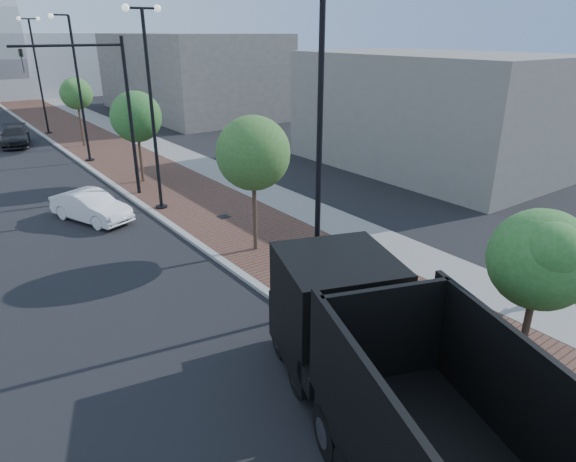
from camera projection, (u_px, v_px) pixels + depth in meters
sidewalk at (105, 141)px, 39.63m from camera, size 7.00×140.00×0.12m
concrete_strip at (138, 137)px, 41.11m from camera, size 2.40×140.00×0.13m
curb at (59, 147)px, 37.70m from camera, size 0.30×140.00×0.14m
dump_truck at (400, 407)px, 9.46m from camera, size 7.21×13.76×3.68m
white_sedan at (91, 206)px, 22.94m from camera, size 2.92×4.44×1.38m
dark_car_far at (15, 136)px, 38.22m from camera, size 2.80×5.09×1.40m
pedestrian at (542, 284)px, 15.67m from camera, size 0.60×0.41×1.61m
streetlight_1 at (315, 179)px, 13.95m from camera, size 1.44×0.56×9.21m
streetlight_2 at (152, 111)px, 22.81m from camera, size 1.72×0.56×9.28m
streetlight_3 at (79, 96)px, 31.89m from camera, size 1.44×0.56×9.21m
streetlight_4 at (39, 76)px, 40.74m from camera, size 1.72×0.56×9.28m
traffic_mast at (111, 102)px, 24.49m from camera, size 5.09×0.20×8.00m
tree_0 at (540, 259)px, 10.33m from camera, size 2.21×2.13×4.88m
tree_1 at (254, 153)px, 18.48m from camera, size 2.79×2.79×5.39m
tree_2 at (137, 117)px, 27.52m from camera, size 2.80×2.80×5.21m
tree_3 at (77, 94)px, 36.43m from camera, size 2.35×2.29×5.11m
commercial_block_ne at (189, 74)px, 52.50m from camera, size 12.00×22.00×8.00m
commercial_block_e at (430, 111)px, 31.37m from camera, size 10.00×16.00×7.00m
utility_cover_1 at (403, 317)px, 15.08m from camera, size 0.50×0.50×0.02m
utility_cover_2 at (224, 217)px, 23.30m from camera, size 0.50×0.50×0.02m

